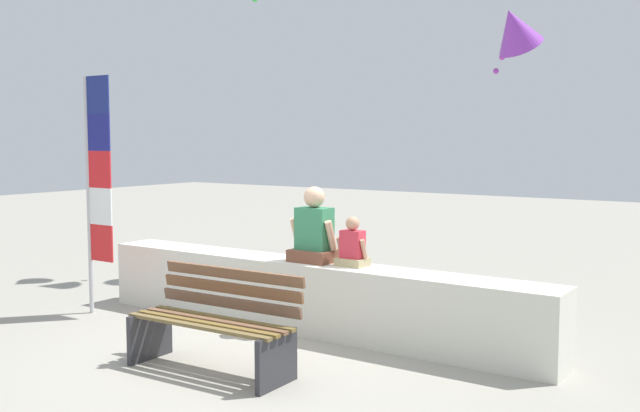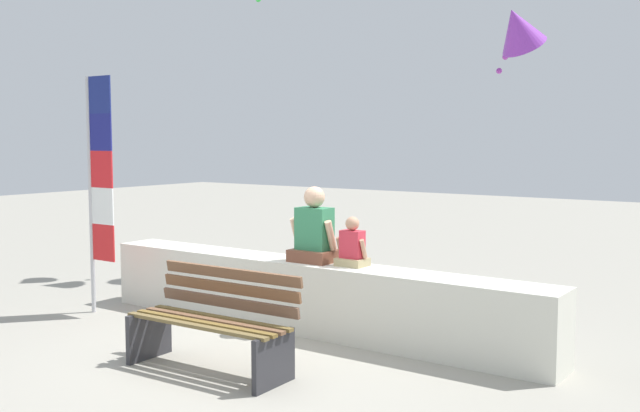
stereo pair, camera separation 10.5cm
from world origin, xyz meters
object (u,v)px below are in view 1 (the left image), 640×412
Objects in this scene: park_bench at (215,324)px; flag_banner at (96,179)px; person_adult at (314,232)px; person_child at (352,247)px; kite_purple at (515,29)px.

flag_banner is (-2.54, 0.77, 1.17)m from park_bench.
person_child is (0.48, 0.00, -0.11)m from person_adult.
park_bench is at bearing -16.95° from flag_banner.
kite_purple reaches higher than park_bench.
park_bench is at bearing -105.32° from person_child.
flag_banner reaches higher than person_child.
person_child is at bearing -97.65° from kite_purple.
flag_banner is (-2.50, -0.82, 0.52)m from person_adult.
kite_purple is (0.93, 3.35, 2.45)m from person_adult.
person_child is 0.52× the size of kite_purple.
kite_purple reaches higher than person_child.
kite_purple reaches higher than person_adult.
park_bench is 1.72m from person_adult.
flag_banner is 5.73m from kite_purple.
person_adult reaches higher than person_child.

